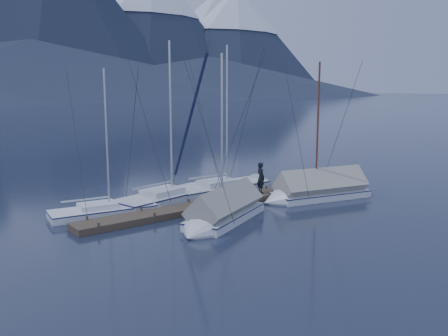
{
  "coord_description": "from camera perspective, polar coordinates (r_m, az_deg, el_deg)",
  "views": [
    {
      "loc": [
        -16.47,
        -19.3,
        6.77
      ],
      "look_at": [
        0.0,
        2.0,
        2.2
      ],
      "focal_mm": 38.0,
      "sensor_mm": 36.0,
      "label": 1
    }
  ],
  "objects": [
    {
      "name": "sailboat_open_left",
      "position": [
        26.66,
        -12.66,
        -4.98
      ],
      "size": [
        6.66,
        2.93,
        8.55
      ],
      "color": "silver",
      "rests_on": "ground"
    },
    {
      "name": "dock",
      "position": [
        27.74,
        0.0,
        -4.26
      ],
      "size": [
        18.0,
        1.5,
        0.54
      ],
      "color": "#382D23",
      "rests_on": "ground"
    },
    {
      "name": "ground",
      "position": [
        26.26,
        2.68,
        -5.32
      ],
      "size": [
        1000.0,
        1000.0,
        0.0
      ],
      "primitive_type": "plane",
      "color": "black",
      "rests_on": "ground"
    },
    {
      "name": "person",
      "position": [
        29.29,
        4.45,
        -1.17
      ],
      "size": [
        0.61,
        0.78,
        1.91
      ],
      "primitive_type": "imported",
      "rotation": [
        0.0,
        0.0,
        1.34
      ],
      "color": "black",
      "rests_on": "dock"
    },
    {
      "name": "sailboat_open_mid",
      "position": [
        29.52,
        -5.49,
        -3.31
      ],
      "size": [
        8.18,
        3.94,
        10.43
      ],
      "color": "silver",
      "rests_on": "ground"
    },
    {
      "name": "sailboat_open_right",
      "position": [
        31.84,
        1.11,
        -2.31
      ],
      "size": [
        7.88,
        3.38,
        10.39
      ],
      "color": "silver",
      "rests_on": "ground"
    },
    {
      "name": "sailboat_covered_far",
      "position": [
        24.06,
        -0.41,
        -5.59
      ],
      "size": [
        6.81,
        4.59,
        9.26
      ],
      "color": "silver",
      "rests_on": "ground"
    },
    {
      "name": "mooring_posts",
      "position": [
        27.39,
        -0.83,
        -3.93
      ],
      "size": [
        15.12,
        1.52,
        0.35
      ],
      "color": "#382D23",
      "rests_on": "ground"
    },
    {
      "name": "sailboat_covered_near",
      "position": [
        29.67,
        10.72,
        -2.82
      ],
      "size": [
        7.38,
        3.67,
        9.2
      ],
      "color": "silver",
      "rests_on": "ground"
    }
  ]
}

